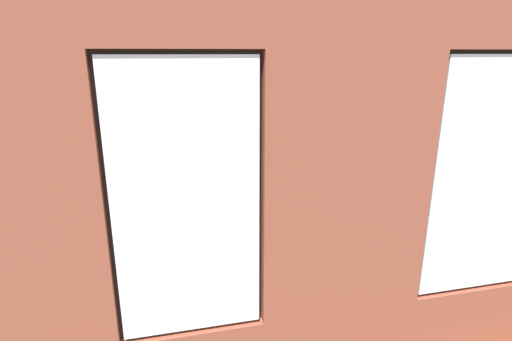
# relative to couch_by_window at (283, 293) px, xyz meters

# --- Properties ---
(ground_plane) EXTENTS (6.91, 6.34, 0.10)m
(ground_plane) POSITION_rel_couch_by_window_xyz_m (-0.25, -2.14, -0.38)
(ground_plane) COLOR brown
(brick_wall_with_windows) EXTENTS (6.31, 0.30, 3.27)m
(brick_wall_with_windows) POSITION_rel_couch_by_window_xyz_m (-0.25, 0.65, 1.30)
(brick_wall_with_windows) COLOR brown
(brick_wall_with_windows) RESTS_ON ground_plane
(couch_by_window) EXTENTS (1.99, 0.87, 0.80)m
(couch_by_window) POSITION_rel_couch_by_window_xyz_m (0.00, 0.00, 0.00)
(couch_by_window) COLOR black
(couch_by_window) RESTS_ON ground_plane
(couch_left) EXTENTS (0.90, 1.81, 0.80)m
(couch_left) POSITION_rel_couch_by_window_xyz_m (-2.71, -1.67, 0.00)
(couch_left) COLOR black
(couch_left) RESTS_ON ground_plane
(coffee_table) EXTENTS (1.33, 0.85, 0.42)m
(coffee_table) POSITION_rel_couch_by_window_xyz_m (0.11, -2.55, 0.04)
(coffee_table) COLOR olive
(coffee_table) RESTS_ON ground_plane
(cup_ceramic) EXTENTS (0.07, 0.07, 0.09)m
(cup_ceramic) POSITION_rel_couch_by_window_xyz_m (0.11, -2.55, 0.13)
(cup_ceramic) COLOR #B23D38
(cup_ceramic) RESTS_ON coffee_table
(candle_jar) EXTENTS (0.08, 0.08, 0.10)m
(candle_jar) POSITION_rel_couch_by_window_xyz_m (0.01, -2.42, 0.14)
(candle_jar) COLOR #B7333D
(candle_jar) RESTS_ON coffee_table
(remote_black) EXTENTS (0.18, 0.08, 0.02)m
(remote_black) POSITION_rel_couch_by_window_xyz_m (-0.26, -2.70, 0.10)
(remote_black) COLOR black
(remote_black) RESTS_ON coffee_table
(remote_gray) EXTENTS (0.17, 0.06, 0.02)m
(remote_gray) POSITION_rel_couch_by_window_xyz_m (0.27, -2.66, 0.10)
(remote_gray) COLOR #59595B
(remote_gray) RESTS_ON coffee_table
(media_console) EXTENTS (1.22, 0.42, 0.55)m
(media_console) POSITION_rel_couch_by_window_xyz_m (2.55, -1.65, -0.05)
(media_console) COLOR black
(media_console) RESTS_ON ground_plane
(tv_flatscreen) EXTENTS (1.17, 0.20, 0.81)m
(tv_flatscreen) POSITION_rel_couch_by_window_xyz_m (2.55, -1.66, 0.63)
(tv_flatscreen) COLOR black
(tv_flatscreen) RESTS_ON media_console
(potted_plant_corner_near_left) EXTENTS (0.43, 0.43, 0.75)m
(potted_plant_corner_near_left) POSITION_rel_couch_by_window_xyz_m (-2.86, -4.31, 0.15)
(potted_plant_corner_near_left) COLOR brown
(potted_plant_corner_near_left) RESTS_ON ground_plane
(potted_plant_beside_window_right) EXTENTS (0.85, 0.85, 1.24)m
(potted_plant_beside_window_right) POSITION_rel_couch_by_window_xyz_m (2.26, 0.10, 0.38)
(potted_plant_beside_window_right) COLOR #47423D
(potted_plant_beside_window_right) RESTS_ON ground_plane
(potted_plant_mid_room_small) EXTENTS (0.23, 0.23, 0.50)m
(potted_plant_mid_room_small) POSITION_rel_couch_by_window_xyz_m (-0.94, -3.01, 0.01)
(potted_plant_mid_room_small) COLOR #9E5638
(potted_plant_mid_room_small) RESTS_ON ground_plane
(potted_plant_foreground_right) EXTENTS (0.87, 0.98, 1.05)m
(potted_plant_foreground_right) POSITION_rel_couch_by_window_xyz_m (2.25, -4.28, 0.28)
(potted_plant_foreground_right) COLOR beige
(potted_plant_foreground_right) RESTS_ON ground_plane
(potted_plant_near_tv) EXTENTS (0.84, 0.73, 1.24)m
(potted_plant_near_tv) POSITION_rel_couch_by_window_xyz_m (2.00, -0.59, 0.30)
(potted_plant_near_tv) COLOR gray
(potted_plant_near_tv) RESTS_ON ground_plane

